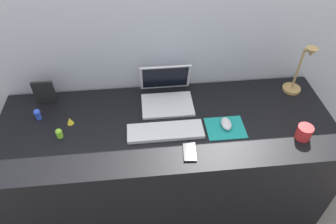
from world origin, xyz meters
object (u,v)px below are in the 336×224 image
Objects in this scene: keyboard at (165,131)px; toy_figurine_blue at (37,114)px; desk_lamp at (300,71)px; toy_figurine_yellow at (70,121)px; toy_figurine_lime at (59,133)px; cell_phone at (190,151)px; coffee_mug at (304,132)px; mouse at (226,124)px; laptop at (166,93)px; picture_frame at (44,93)px.

toy_figurine_blue is (-0.70, 0.18, 0.03)m from keyboard.
toy_figurine_yellow is at bearing -174.34° from desk_lamp.
desk_lamp is 6.01× the size of toy_figurine_lime.
cell_phone is 1.58× the size of coffee_mug.
laptop is at bearing 139.61° from mouse.
desk_lamp is at bearing -2.39° from picture_frame.
desk_lamp reaches higher than keyboard.
desk_lamp is 8.36× the size of toy_figurine_yellow.
mouse is 2.34× the size of toy_figurine_yellow.
toy_figurine_lime is (0.12, -0.29, -0.05)m from picture_frame.
desk_lamp reaches higher than toy_figurine_lime.
picture_frame reaches higher than mouse.
toy_figurine_lime is (-0.59, -0.25, -0.02)m from laptop.
toy_figurine_yellow is at bearing -164.90° from laptop.
picture_frame is 1.46m from coffee_mug.
mouse is (0.30, -0.26, -0.03)m from laptop.
picture_frame is 3.65× the size of toy_figurine_yellow.
picture_frame is 2.62× the size of toy_figurine_lime.
cell_phone is 0.68m from toy_figurine_yellow.
toy_figurine_blue is at bearing -172.81° from laptop.
toy_figurine_yellow is at bearing 166.69° from keyboard.
picture_frame is 1.85× the size of coffee_mug.
mouse is at bearing -153.29° from desk_lamp.
coffee_mug is (0.39, -0.12, 0.02)m from mouse.
keyboard is at bearing -2.62° from toy_figurine_lime.
laptop is at bearing -3.72° from picture_frame.
desk_lamp is at bearing 26.71° from mouse.
picture_frame is at bearing 176.28° from laptop.
coffee_mug is at bearing -104.66° from desk_lamp.
picture_frame is 2.20× the size of toy_figurine_blue.
desk_lamp reaches higher than mouse.
toy_figurine_lime is 0.21m from toy_figurine_blue.
picture_frame is at bearing 163.28° from mouse.
cell_phone is at bearing -150.41° from desk_lamp.
toy_figurine_lime reaches higher than keyboard.
mouse reaches higher than keyboard.
toy_figurine_yellow is (-0.63, 0.27, 0.02)m from cell_phone.
cell_phone is 0.85× the size of picture_frame.
laptop reaches higher than picture_frame.
desk_lamp is 1.35m from toy_figurine_yellow.
laptop is 0.40m from mouse.
cell_phone is 0.61m from coffee_mug.
cell_phone is at bearing -30.52° from picture_frame.
desk_lamp is (0.82, 0.25, 0.15)m from keyboard.
keyboard is 6.01× the size of toy_figurine_blue.
picture_frame is (-0.68, 0.32, 0.06)m from keyboard.
keyboard reaches higher than cell_phone.
toy_figurine_lime is at bearing -157.51° from laptop.
keyboard is at bearing 131.42° from cell_phone.
coffee_mug is at bearing -16.90° from picture_frame.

